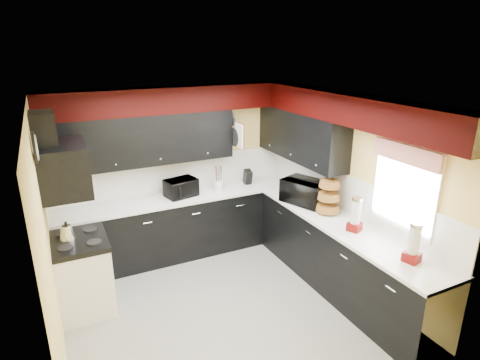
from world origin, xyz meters
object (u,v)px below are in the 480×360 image
(toaster_oven, at_px, (181,188))
(kettle, at_px, (67,232))
(microwave, at_px, (305,192))
(knife_block, at_px, (248,177))
(utensil_crock, at_px, (219,185))

(toaster_oven, height_order, kettle, toaster_oven)
(microwave, height_order, knife_block, microwave)
(knife_block, bearing_deg, kettle, -158.31)
(microwave, height_order, kettle, microwave)
(knife_block, xyz_separation_m, kettle, (-2.71, -0.72, -0.05))
(utensil_crock, xyz_separation_m, kettle, (-2.19, -0.66, -0.02))
(toaster_oven, bearing_deg, knife_block, -9.84)
(microwave, relative_size, kettle, 3.29)
(utensil_crock, bearing_deg, kettle, -163.16)
(toaster_oven, bearing_deg, utensil_crock, -13.31)
(toaster_oven, distance_m, microwave, 1.78)
(utensil_crock, relative_size, knife_block, 0.69)
(toaster_oven, xyz_separation_m, knife_block, (1.11, 0.05, -0.01))
(microwave, bearing_deg, utensil_crock, 20.25)
(toaster_oven, relative_size, microwave, 0.74)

